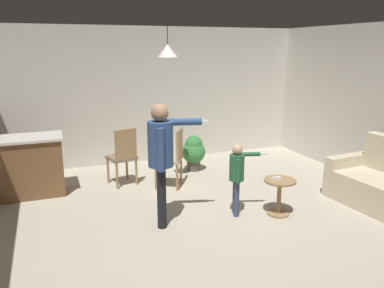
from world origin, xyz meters
TOP-DOWN VIEW (x-y plane):
  - ground at (0.00, 0.00)m, footprint 7.68×7.68m
  - wall_back at (0.00, 3.20)m, footprint 6.40×0.10m
  - kitchen_counter at (-2.45, 1.97)m, footprint 1.26×0.66m
  - side_table_by_couch at (0.92, -0.10)m, footprint 0.44×0.44m
  - person_adult at (-0.69, 0.19)m, footprint 0.84×0.46m
  - person_child at (0.36, 0.11)m, footprint 0.56×0.28m
  - dining_chair_by_counter at (-0.88, 1.87)m, footprint 0.52×0.52m
  - dining_chair_near_wall at (-0.12, 1.50)m, footprint 0.57×0.57m
  - potted_plant_corner at (0.53, 2.21)m, footprint 0.44×0.44m
  - spare_remote_on_table at (0.88, -0.07)m, footprint 0.13×0.04m
  - ceiling_light_pendant at (-0.19, 1.47)m, footprint 0.32×0.32m

SIDE VIEW (x-z plane):
  - ground at x=0.00m, z-range 0.00..0.00m
  - side_table_by_couch at x=0.92m, z-range 0.07..0.59m
  - potted_plant_corner at x=0.53m, z-range 0.03..0.71m
  - kitchen_counter at x=-2.45m, z-range 0.00..0.95m
  - spare_remote_on_table at x=0.88m, z-range 0.52..0.56m
  - dining_chair_by_counter at x=-0.88m, z-range 0.05..1.05m
  - dining_chair_near_wall at x=-0.12m, z-range 0.05..1.05m
  - person_child at x=0.36m, z-range 0.12..1.15m
  - person_adult at x=-0.69m, z-range 0.20..1.82m
  - wall_back at x=0.00m, z-range 0.00..2.70m
  - ceiling_light_pendant at x=-0.19m, z-range 1.98..2.53m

